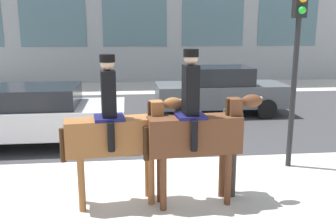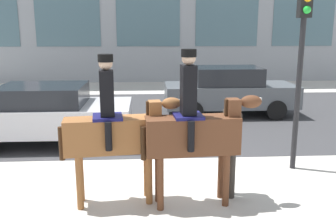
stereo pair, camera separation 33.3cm
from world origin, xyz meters
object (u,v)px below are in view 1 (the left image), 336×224
at_px(mounted_horse_companion, 197,129).
at_px(street_car_near_lane, 40,114).
at_px(mounted_horse_lead, 117,131).
at_px(pedestrian_bystander, 231,139).
at_px(traffic_light, 297,45).
at_px(street_car_far_lane, 220,90).

relative_size(mounted_horse_companion, street_car_near_lane, 0.62).
relative_size(mounted_horse_lead, street_car_near_lane, 0.60).
relative_size(pedestrian_bystander, street_car_near_lane, 0.41).
bearing_deg(traffic_light, pedestrian_bystander, -143.14).
distance_m(mounted_horse_lead, pedestrian_bystander, 1.96).
height_order(street_car_near_lane, traffic_light, traffic_light).
distance_m(street_car_near_lane, traffic_light, 6.21).
distance_m(pedestrian_bystander, traffic_light, 2.56).
bearing_deg(street_car_far_lane, traffic_light, -86.76).
bearing_deg(mounted_horse_lead, street_car_far_lane, 55.74).
bearing_deg(traffic_light, street_car_far_lane, 93.24).
bearing_deg(pedestrian_bystander, traffic_light, -147.19).
relative_size(pedestrian_bystander, street_car_far_lane, 0.40).
height_order(mounted_horse_companion, pedestrian_bystander, mounted_horse_companion).
bearing_deg(mounted_horse_lead, mounted_horse_companion, -12.47).
bearing_deg(street_car_far_lane, mounted_horse_companion, -107.17).
distance_m(mounted_horse_companion, street_car_far_lane, 6.80).
bearing_deg(mounted_horse_lead, traffic_light, 13.83).
height_order(pedestrian_bystander, traffic_light, traffic_light).
xyz_separation_m(pedestrian_bystander, street_car_far_lane, (1.35, 6.22, -0.18)).
xyz_separation_m(mounted_horse_companion, pedestrian_bystander, (0.65, 0.25, -0.27)).
bearing_deg(mounted_horse_companion, street_car_near_lane, 128.06).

